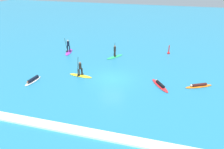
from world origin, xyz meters
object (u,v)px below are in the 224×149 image
at_px(surfer_on_orange_board, 199,86).
at_px(marker_buoy, 169,52).
at_px(surfer_on_purple_board, 69,49).
at_px(surfer_on_yellow_board, 80,73).
at_px(surfer_on_red_board, 160,85).
at_px(surfer_on_white_board, 33,80).
at_px(surfer_on_green_board, 115,54).

bearing_deg(surfer_on_orange_board, marker_buoy, -98.11).
bearing_deg(surfer_on_orange_board, surfer_on_purple_board, -47.83).
height_order(surfer_on_yellow_board, surfer_on_purple_board, surfer_on_yellow_board).
bearing_deg(surfer_on_purple_board, surfer_on_red_board, 50.32).
bearing_deg(surfer_on_white_board, marker_buoy, 139.25).
xyz_separation_m(surfer_on_orange_board, surfer_on_green_board, (-10.69, 6.12, 0.30)).
distance_m(surfer_on_green_board, surfer_on_yellow_board, 7.37).
xyz_separation_m(surfer_on_orange_board, surfer_on_yellow_board, (-12.78, -0.95, 0.31)).
distance_m(surfer_on_purple_board, marker_buoy, 14.52).
xyz_separation_m(surfer_on_green_board, marker_buoy, (7.10, 3.48, -0.18)).
xyz_separation_m(surfer_on_orange_board, surfer_on_white_board, (-17.20, -3.64, 0.04)).
distance_m(surfer_on_orange_board, surfer_on_yellow_board, 12.82).
xyz_separation_m(surfer_on_yellow_board, surfer_on_white_board, (-4.42, -2.69, -0.27)).
xyz_separation_m(surfer_on_green_board, surfer_on_red_board, (6.81, -7.04, -0.30)).
bearing_deg(surfer_on_red_board, surfer_on_green_board, 10.78).
xyz_separation_m(surfer_on_green_board, surfer_on_yellow_board, (-2.09, -7.07, 0.02)).
bearing_deg(marker_buoy, surfer_on_green_board, -153.88).
relative_size(surfer_on_orange_board, marker_buoy, 2.14).
xyz_separation_m(surfer_on_orange_board, marker_buoy, (-3.59, 9.60, 0.12)).
bearing_deg(marker_buoy, surfer_on_purple_board, -166.31).
height_order(surfer_on_yellow_board, marker_buoy, surfer_on_yellow_board).
distance_m(surfer_on_green_board, marker_buoy, 7.90).
relative_size(surfer_on_yellow_board, surfer_on_white_board, 1.15).
distance_m(surfer_on_green_board, surfer_on_purple_board, 7.01).
xyz_separation_m(surfer_on_orange_board, surfer_on_purple_board, (-17.69, 6.16, 0.37)).
height_order(surfer_on_orange_board, surfer_on_purple_board, surfer_on_purple_board).
height_order(surfer_on_orange_board, marker_buoy, marker_buoy).
bearing_deg(surfer_on_green_board, surfer_on_yellow_board, -164.35).
xyz_separation_m(surfer_on_white_board, surfer_on_purple_board, (-0.49, 9.80, 0.33)).
height_order(surfer_on_orange_board, surfer_on_green_board, surfer_on_green_board).
distance_m(surfer_on_yellow_board, marker_buoy, 13.99).
bearing_deg(surfer_on_green_board, surfer_on_white_board, 178.40).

